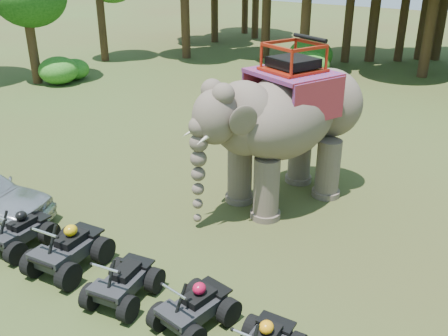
{
  "coord_description": "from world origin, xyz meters",
  "views": [
    {
      "loc": [
        6.33,
        -8.26,
        7.01
      ],
      "look_at": [
        0.0,
        1.2,
        1.9
      ],
      "focal_mm": 40.0,
      "sensor_mm": 36.0,
      "label": 1
    }
  ],
  "objects_px": {
    "atv_0": "(18,227)",
    "atv_2": "(123,277)",
    "elephant": "(287,124)",
    "atv_3": "(194,302)",
    "atv_1": "(67,244)"
  },
  "relations": [
    {
      "from": "atv_0",
      "to": "atv_2",
      "type": "height_order",
      "value": "atv_0"
    },
    {
      "from": "elephant",
      "to": "atv_3",
      "type": "bearing_deg",
      "value": -57.6
    },
    {
      "from": "atv_2",
      "to": "atv_0",
      "type": "bearing_deg",
      "value": 170.33
    },
    {
      "from": "elephant",
      "to": "atv_1",
      "type": "height_order",
      "value": "elephant"
    },
    {
      "from": "elephant",
      "to": "atv_3",
      "type": "height_order",
      "value": "elephant"
    },
    {
      "from": "elephant",
      "to": "atv_0",
      "type": "bearing_deg",
      "value": -103.09
    },
    {
      "from": "atv_1",
      "to": "atv_3",
      "type": "bearing_deg",
      "value": -4.82
    },
    {
      "from": "atv_1",
      "to": "atv_3",
      "type": "distance_m",
      "value": 3.63
    },
    {
      "from": "atv_1",
      "to": "atv_2",
      "type": "relative_size",
      "value": 1.14
    },
    {
      "from": "elephant",
      "to": "atv_1",
      "type": "bearing_deg",
      "value": -90.95
    },
    {
      "from": "atv_0",
      "to": "atv_2",
      "type": "relative_size",
      "value": 1.02
    },
    {
      "from": "atv_1",
      "to": "atv_2",
      "type": "bearing_deg",
      "value": -9.5
    },
    {
      "from": "atv_1",
      "to": "elephant",
      "type": "bearing_deg",
      "value": 61.35
    },
    {
      "from": "atv_2",
      "to": "atv_3",
      "type": "xyz_separation_m",
      "value": [
        1.76,
        0.19,
        -0.0
      ]
    },
    {
      "from": "atv_1",
      "to": "atv_3",
      "type": "relative_size",
      "value": 1.14
    }
  ]
}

